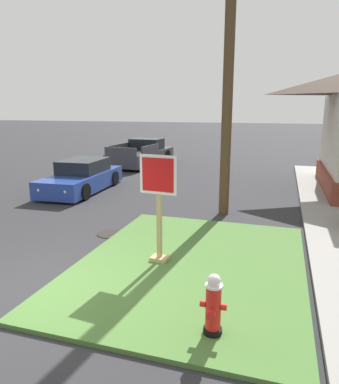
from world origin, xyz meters
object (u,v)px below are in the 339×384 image
Objects in this scene: pickup_truck_charcoal at (142,154)px; fire_hydrant at (213,306)px; utility_pole at (230,33)px; manhole_cover at (110,234)px; parked_sedan_blue at (82,177)px; stop_sign at (159,209)px.

fire_hydrant is at bearing -64.81° from pickup_truck_charcoal.
manhole_cover is at bearing -132.39° from utility_pole.
manhole_cover is 0.16× the size of parked_sedan_blue.
fire_hydrant is at bearing -49.15° from parked_sedan_blue.
stop_sign is at bearing -66.84° from pickup_truck_charcoal.
stop_sign is at bearing -36.82° from manhole_cover.
pickup_truck_charcoal is at bearing 91.95° from parked_sedan_blue.
fire_hydrant is 16.57m from pickup_truck_charcoal.
stop_sign is 0.22× the size of utility_pole.
stop_sign is 2.60m from manhole_cover.
fire_hydrant is 0.17× the size of pickup_truck_charcoal.
manhole_cover is 6.51m from utility_pole.
stop_sign is 3.23× the size of manhole_cover.
utility_pole is at bearing -54.45° from pickup_truck_charcoal.
stop_sign is at bearing -99.55° from utility_pole.
parked_sedan_blue is at bearing 130.85° from fire_hydrant.
stop_sign is (-1.56, 2.16, 0.71)m from fire_hydrant.
pickup_truck_charcoal is at bearing 113.16° from stop_sign.
parked_sedan_blue is 7.78m from utility_pole.
manhole_cover is at bearing -72.34° from pickup_truck_charcoal.
pickup_truck_charcoal is (-5.49, 12.83, -0.60)m from stop_sign.
stop_sign is at bearing 125.87° from fire_hydrant.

